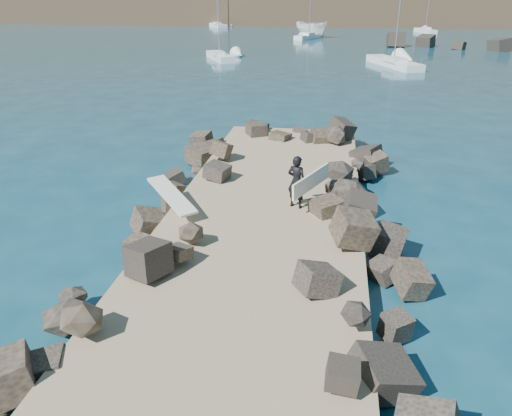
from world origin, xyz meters
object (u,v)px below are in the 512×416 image
object	(u,v)px
boat_imported	(312,29)
surfer_with_board	(299,182)
sailboat_c	(394,63)
surfboard_resting	(172,199)

from	to	relation	value
boat_imported	surfer_with_board	distance (m)	67.55
sailboat_c	surfboard_resting	bearing A→B (deg)	-105.23
boat_imported	sailboat_c	size ratio (longest dim) A/B	0.62
surfboard_resting	sailboat_c	size ratio (longest dim) A/B	0.23
surfer_with_board	sailboat_c	bearing A→B (deg)	80.05
surfer_with_board	sailboat_c	xyz separation A→B (m)	(6.50, 37.06, -1.11)
surfer_with_board	boat_imported	bearing A→B (deg)	92.70
sailboat_c	boat_imported	bearing A→B (deg)	107.65
surfboard_resting	surfer_with_board	world-z (taller)	surfer_with_board
boat_imported	surfer_with_board	size ratio (longest dim) A/B	3.32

